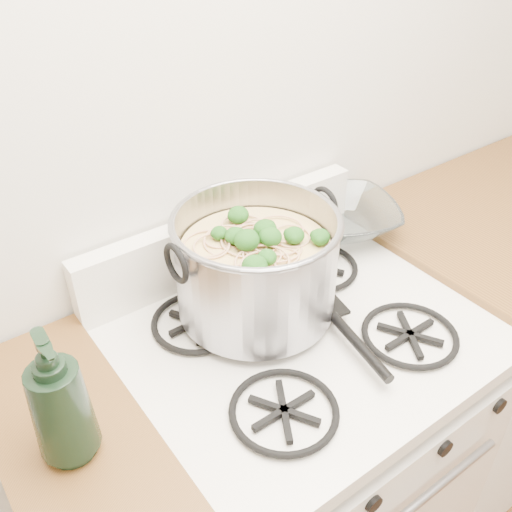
% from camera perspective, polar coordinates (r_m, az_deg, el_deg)
% --- Properties ---
extents(gas_range, '(0.76, 0.66, 0.92)m').
position_cam_1_polar(gas_range, '(1.59, 3.91, -19.96)').
color(gas_range, white).
rests_on(gas_range, ground).
extents(counter_right, '(1.00, 0.65, 0.92)m').
position_cam_1_polar(counter_right, '(2.08, 23.03, -6.11)').
color(counter_right, silver).
rests_on(counter_right, ground).
extents(stock_pot, '(0.38, 0.35, 0.24)m').
position_cam_1_polar(stock_pot, '(1.20, -0.00, -1.14)').
color(stock_pot, '#93929A').
rests_on(stock_pot, gas_range).
extents(spatula, '(0.34, 0.36, 0.02)m').
position_cam_1_polar(spatula, '(1.27, 6.43, -4.50)').
color(spatula, black).
rests_on(spatula, gas_range).
extents(glass_bowl, '(0.15, 0.15, 0.03)m').
position_cam_1_polar(glass_bowl, '(1.54, 8.60, 3.29)').
color(glass_bowl, white).
rests_on(glass_bowl, gas_range).
extents(bottle, '(0.10, 0.11, 0.26)m').
position_cam_1_polar(bottle, '(0.96, -19.18, -13.22)').
color(bottle, black).
rests_on(bottle, counter_left).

